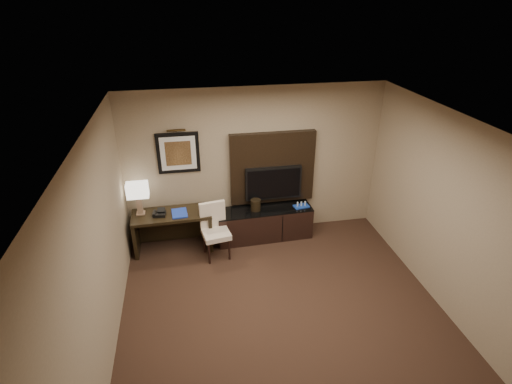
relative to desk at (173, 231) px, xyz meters
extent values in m
cube|color=#311E16|center=(1.50, -2.15, -0.36)|extent=(4.50, 5.00, 0.01)
cube|color=silver|center=(1.50, -2.15, 2.35)|extent=(4.50, 5.00, 0.01)
cube|color=gray|center=(1.50, 0.35, 1.00)|extent=(4.50, 0.01, 2.70)
cube|color=gray|center=(-0.75, -2.15, 1.00)|extent=(0.01, 5.00, 2.70)
cube|color=gray|center=(3.75, -2.15, 1.00)|extent=(0.01, 5.00, 2.70)
cube|color=black|center=(0.00, 0.00, 0.00)|extent=(1.32, 0.59, 0.70)
cube|color=black|center=(1.61, 0.05, -0.06)|extent=(1.72, 0.53, 0.59)
cube|color=black|center=(1.80, 0.29, 0.92)|extent=(1.50, 0.12, 1.30)
cube|color=black|center=(1.80, 0.19, 0.67)|extent=(1.00, 0.08, 0.60)
cube|color=black|center=(0.20, 0.33, 1.30)|extent=(0.70, 0.04, 0.70)
cylinder|color=#412F14|center=(0.20, 0.29, 1.70)|extent=(0.04, 0.04, 0.30)
cube|color=#1B39B4|center=(0.14, -0.05, 0.36)|extent=(0.27, 0.35, 0.02)
imported|color=tan|center=(0.09, -0.06, 0.46)|extent=(0.15, 0.08, 0.21)
cylinder|color=black|center=(1.46, 0.05, 0.33)|extent=(0.23, 0.23, 0.20)
camera|label=1|loc=(0.34, -6.00, 3.72)|focal=28.00mm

